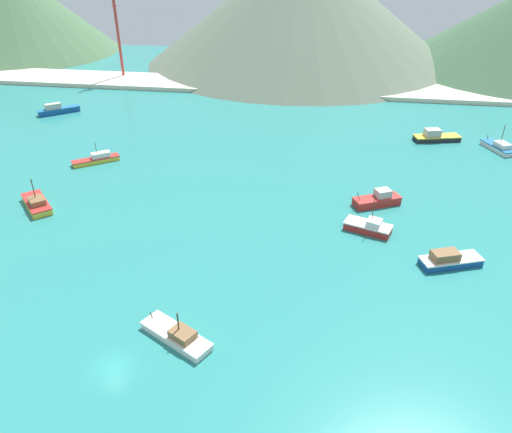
{
  "coord_description": "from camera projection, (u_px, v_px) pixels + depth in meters",
  "views": [
    {
      "loc": [
        20.82,
        -34.29,
        40.07
      ],
      "look_at": [
        10.65,
        31.69,
        1.51
      ],
      "focal_mm": 34.14,
      "sensor_mm": 36.0,
      "label": 1
    }
  ],
  "objects": [
    {
      "name": "hill_west",
      "position": [
        9.0,
        8.0,
        185.3
      ],
      "size": [
        77.7,
        77.7,
        32.7
      ],
      "color": "#476B47",
      "rests_on": "ground"
    },
    {
      "name": "ground",
      "position": [
        189.0,
        226.0,
        77.94
      ],
      "size": [
        260.0,
        280.0,
        0.5
      ],
      "color": "teal"
    },
    {
      "name": "fishing_boat_8",
      "position": [
        378.0,
        200.0,
        83.23
      ],
      "size": [
        8.59,
        6.1,
        2.9
      ],
      "color": "red",
      "rests_on": "ground"
    },
    {
      "name": "fishing_boat_12",
      "position": [
        58.0,
        110.0,
        126.1
      ],
      "size": [
        9.41,
        8.52,
        2.77
      ],
      "color": "#14478C",
      "rests_on": "ground"
    },
    {
      "name": "fishing_boat_13",
      "position": [
        499.0,
        147.0,
        104.48
      ],
      "size": [
        6.11,
        8.91,
        5.84
      ],
      "color": "silver",
      "rests_on": "ground"
    },
    {
      "name": "fishing_boat_0",
      "position": [
        369.0,
        227.0,
        75.76
      ],
      "size": [
        7.78,
        5.2,
        6.44
      ],
      "color": "red",
      "rests_on": "ground"
    },
    {
      "name": "fishing_boat_1",
      "position": [
        97.0,
        159.0,
        98.88
      ],
      "size": [
        8.79,
        7.32,
        4.25
      ],
      "color": "gold",
      "rests_on": "ground"
    },
    {
      "name": "fishing_boat_9",
      "position": [
        177.0,
        335.0,
        55.37
      ],
      "size": [
        9.43,
        6.98,
        4.13
      ],
      "color": "silver",
      "rests_on": "ground"
    },
    {
      "name": "fishing_boat_11",
      "position": [
        436.0,
        137.0,
        109.42
      ],
      "size": [
        10.72,
        5.61,
        2.73
      ],
      "color": "#232328",
      "rests_on": "ground"
    },
    {
      "name": "radio_tower",
      "position": [
        116.0,
        19.0,
        148.28
      ],
      "size": [
        3.53,
        2.83,
        35.33
      ],
      "color": "#B7332D",
      "rests_on": "ground"
    },
    {
      "name": "fishing_boat_10",
      "position": [
        37.0,
        203.0,
        82.37
      ],
      "size": [
        8.27,
        8.52,
        5.52
      ],
      "color": "gold",
      "rests_on": "ground"
    },
    {
      "name": "beach_strip",
      "position": [
        262.0,
        86.0,
        147.6
      ],
      "size": [
        247.0,
        16.71,
        1.2
      ],
      "primitive_type": "cube",
      "color": "beige",
      "rests_on": "ground"
    },
    {
      "name": "fishing_boat_3",
      "position": [
        449.0,
        260.0,
        67.91
      ],
      "size": [
        9.12,
        5.65,
        2.3
      ],
      "color": "#14478C",
      "rests_on": "ground"
    },
    {
      "name": "hill_central",
      "position": [
        301.0,
        3.0,
        169.14
      ],
      "size": [
        109.51,
        109.51,
        39.78
      ],
      "color": "#60705B",
      "rests_on": "ground"
    }
  ]
}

